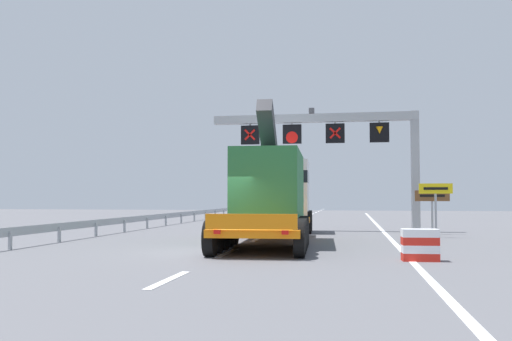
# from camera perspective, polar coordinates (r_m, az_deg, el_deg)

# --- Properties ---
(ground) EXTENTS (112.00, 112.00, 0.00)m
(ground) POSITION_cam_1_polar(r_m,az_deg,el_deg) (18.10, -4.71, -8.50)
(ground) COLOR #5B5B60
(lane_markings) EXTENTS (0.20, 71.91, 0.01)m
(lane_markings) POSITION_cam_1_polar(r_m,az_deg,el_deg) (46.29, 4.97, -5.00)
(lane_markings) COLOR silver
(lane_markings) RESTS_ON ground
(edge_line_right) EXTENTS (0.20, 63.00, 0.01)m
(edge_line_right) POSITION_cam_1_polar(r_m,az_deg,el_deg) (29.54, 13.15, -6.20)
(edge_line_right) COLOR silver
(edge_line_right) RESTS_ON ground
(overhead_lane_gantry) EXTENTS (11.11, 0.90, 6.55)m
(overhead_lane_gantry) POSITION_cam_1_polar(r_m,az_deg,el_deg) (29.22, 8.68, 3.60)
(overhead_lane_gantry) COLOR #9EA0A5
(overhead_lane_gantry) RESTS_ON ground
(heavy_haul_truck_orange) EXTENTS (3.61, 14.16, 5.30)m
(heavy_haul_truck_orange) POSITION_cam_1_polar(r_m,az_deg,el_deg) (23.76, 2.09, -2.34)
(heavy_haul_truck_orange) COLOR orange
(heavy_haul_truck_orange) RESTS_ON ground
(exit_sign_yellow) EXTENTS (1.45, 0.15, 2.41)m
(exit_sign_yellow) POSITION_cam_1_polar(r_m,az_deg,el_deg) (25.54, 18.28, -2.61)
(exit_sign_yellow) COLOR #9EA0A5
(exit_sign_yellow) RESTS_ON ground
(tourist_info_sign_brown) EXTENTS (1.62, 0.15, 2.12)m
(tourist_info_sign_brown) POSITION_cam_1_polar(r_m,az_deg,el_deg) (27.72, 17.95, -3.00)
(tourist_info_sign_brown) COLOR #9EA0A5
(tourist_info_sign_brown) RESTS_ON ground
(crash_barrier_striped) EXTENTS (1.03, 0.56, 0.90)m
(crash_barrier_striped) POSITION_cam_1_polar(r_m,az_deg,el_deg) (16.18, 16.78, -7.47)
(crash_barrier_striped) COLOR red
(crash_barrier_striped) RESTS_ON ground
(guardrail_left) EXTENTS (0.13, 35.19, 0.76)m
(guardrail_left) POSITION_cam_1_polar(r_m,az_deg,el_deg) (35.01, -9.49, -4.78)
(guardrail_left) COLOR #999EA3
(guardrail_left) RESTS_ON ground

